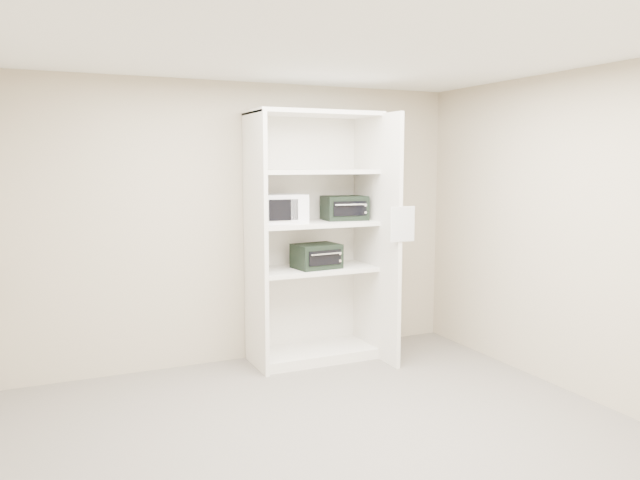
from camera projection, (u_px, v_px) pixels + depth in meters
name	position (u px, v px, depth m)	size (l,w,h in m)	color
floor	(331.00, 438.00, 4.42)	(4.50, 4.00, 0.01)	slate
ceiling	(332.00, 46.00, 4.08)	(4.50, 4.00, 0.01)	white
wall_back	(243.00, 223.00, 6.06)	(4.50, 0.02, 2.70)	#B5A88D
wall_front	(550.00, 314.00, 2.44)	(4.50, 0.02, 2.70)	#B5A88D
wall_right	(576.00, 234.00, 5.17)	(0.02, 4.00, 2.70)	#B5A88D
shelving_unit	(318.00, 246.00, 6.09)	(1.24, 0.92, 2.42)	white
microwave	(281.00, 209.00, 5.90)	(0.45, 0.34, 0.27)	white
toaster_oven_upper	(344.00, 208.00, 6.19)	(0.41, 0.31, 0.24)	black
toaster_oven_lower	(316.00, 256.00, 6.04)	(0.42, 0.32, 0.24)	black
paper_sign	(403.00, 224.00, 5.72)	(0.25, 0.01, 0.32)	white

